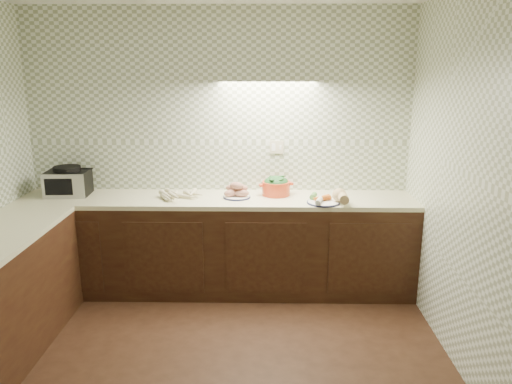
{
  "coord_description": "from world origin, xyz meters",
  "views": [
    {
      "loc": [
        0.44,
        -2.89,
        2.1
      ],
      "look_at": [
        0.36,
        1.25,
        1.02
      ],
      "focal_mm": 35.0,
      "sensor_mm": 36.0,
      "label": 1
    }
  ],
  "objects_px": {
    "onion_bowl": "(238,190)",
    "veg_plate": "(330,198)",
    "sweet_potato_plate": "(237,192)",
    "toaster_oven": "(68,182)",
    "parsnip_pile": "(179,195)",
    "dutch_oven": "(276,186)"
  },
  "relations": [
    {
      "from": "toaster_oven",
      "to": "parsnip_pile",
      "type": "distance_m",
      "value": 1.06
    },
    {
      "from": "sweet_potato_plate",
      "to": "onion_bowl",
      "type": "distance_m",
      "value": 0.11
    },
    {
      "from": "parsnip_pile",
      "to": "veg_plate",
      "type": "height_order",
      "value": "veg_plate"
    },
    {
      "from": "onion_bowl",
      "to": "dutch_oven",
      "type": "distance_m",
      "value": 0.36
    },
    {
      "from": "parsnip_pile",
      "to": "veg_plate",
      "type": "distance_m",
      "value": 1.36
    },
    {
      "from": "onion_bowl",
      "to": "veg_plate",
      "type": "height_order",
      "value": "veg_plate"
    },
    {
      "from": "toaster_oven",
      "to": "dutch_oven",
      "type": "height_order",
      "value": "toaster_oven"
    },
    {
      "from": "veg_plate",
      "to": "sweet_potato_plate",
      "type": "bearing_deg",
      "value": 168.4
    },
    {
      "from": "sweet_potato_plate",
      "to": "onion_bowl",
      "type": "xyz_separation_m",
      "value": [
        0.01,
        0.11,
        -0.01
      ]
    },
    {
      "from": "parsnip_pile",
      "to": "dutch_oven",
      "type": "bearing_deg",
      "value": 9.03
    },
    {
      "from": "onion_bowl",
      "to": "dutch_oven",
      "type": "bearing_deg",
      "value": -2.97
    },
    {
      "from": "sweet_potato_plate",
      "to": "veg_plate",
      "type": "bearing_deg",
      "value": -11.6
    },
    {
      "from": "toaster_oven",
      "to": "onion_bowl",
      "type": "xyz_separation_m",
      "value": [
        1.58,
        0.05,
        -0.08
      ]
    },
    {
      "from": "onion_bowl",
      "to": "veg_plate",
      "type": "relative_size",
      "value": 0.41
    },
    {
      "from": "onion_bowl",
      "to": "veg_plate",
      "type": "distance_m",
      "value": 0.87
    },
    {
      "from": "dutch_oven",
      "to": "veg_plate",
      "type": "relative_size",
      "value": 0.89
    },
    {
      "from": "toaster_oven",
      "to": "onion_bowl",
      "type": "bearing_deg",
      "value": -1.27
    },
    {
      "from": "sweet_potato_plate",
      "to": "veg_plate",
      "type": "height_order",
      "value": "sweet_potato_plate"
    },
    {
      "from": "sweet_potato_plate",
      "to": "toaster_oven",
      "type": "bearing_deg",
      "value": 177.73
    },
    {
      "from": "dutch_oven",
      "to": "parsnip_pile",
      "type": "bearing_deg",
      "value": 174.51
    },
    {
      "from": "veg_plate",
      "to": "onion_bowl",
      "type": "bearing_deg",
      "value": 160.91
    },
    {
      "from": "toaster_oven",
      "to": "veg_plate",
      "type": "relative_size",
      "value": 1.08
    }
  ]
}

